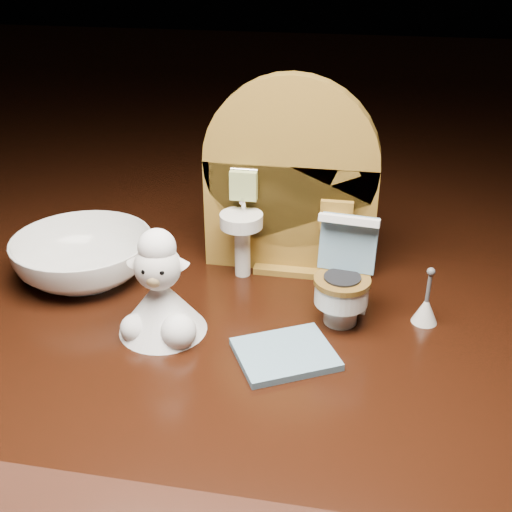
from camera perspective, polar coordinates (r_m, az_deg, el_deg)
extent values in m
cube|color=black|center=(0.48, 1.63, -9.86)|extent=(2.50, 2.50, 0.10)
cube|color=olive|center=(0.49, 2.99, 3.47)|extent=(0.13, 0.02, 0.09)
cylinder|color=olive|center=(0.47, 3.11, 8.22)|extent=(0.13, 0.02, 0.13)
cube|color=olive|center=(0.51, 2.88, -0.71)|extent=(0.05, 0.04, 0.01)
cylinder|color=white|center=(0.49, -1.21, 0.66)|extent=(0.01, 0.01, 0.04)
cylinder|color=white|center=(0.47, -1.31, 3.19)|extent=(0.03, 0.03, 0.01)
cylinder|color=silver|center=(0.48, -1.11, 4.72)|extent=(0.00, 0.00, 0.01)
cube|color=#A6B66A|center=(0.47, -1.12, 6.28)|extent=(0.02, 0.01, 0.02)
cube|color=olive|center=(0.47, 7.17, 3.62)|extent=(0.02, 0.01, 0.02)
cylinder|color=beige|center=(0.47, 7.07, 2.66)|extent=(0.02, 0.02, 0.02)
cylinder|color=white|center=(0.44, 7.53, -4.85)|extent=(0.02, 0.02, 0.02)
cylinder|color=white|center=(0.43, 7.60, -3.24)|extent=(0.04, 0.04, 0.02)
cylinder|color=brown|center=(0.42, 7.67, -2.20)|extent=(0.04, 0.04, 0.00)
cube|color=white|center=(0.45, 8.10, -2.02)|extent=(0.03, 0.02, 0.05)
cube|color=#658CA4|center=(0.43, 8.21, 1.13)|extent=(0.04, 0.02, 0.04)
cube|color=white|center=(0.42, 8.29, 3.17)|extent=(0.04, 0.01, 0.01)
cylinder|color=#9FB31F|center=(0.44, 9.44, 1.05)|extent=(0.01, 0.01, 0.01)
cube|color=#658CA4|center=(0.41, 2.61, -8.70)|extent=(0.08, 0.07, 0.00)
cone|color=white|center=(0.45, 14.84, -4.64)|extent=(0.02, 0.02, 0.02)
cylinder|color=#59595B|center=(0.44, 15.11, -2.70)|extent=(0.00, 0.00, 0.02)
sphere|color=#59595B|center=(0.44, 15.30, -1.35)|extent=(0.01, 0.01, 0.01)
cone|color=white|center=(0.43, -8.40, -4.29)|extent=(0.06, 0.06, 0.04)
sphere|color=white|center=(0.42, -6.92, -6.67)|extent=(0.02, 0.02, 0.02)
sphere|color=white|center=(0.43, -10.69, -6.33)|extent=(0.02, 0.02, 0.02)
sphere|color=silver|center=(0.41, -8.74, -0.95)|extent=(0.03, 0.03, 0.03)
sphere|color=tan|center=(0.40, -9.04, -2.05)|extent=(0.01, 0.01, 0.01)
sphere|color=white|center=(0.41, -8.80, 0.75)|extent=(0.02, 0.02, 0.02)
cone|color=silver|center=(0.41, -10.57, -0.27)|extent=(0.01, 0.01, 0.01)
cone|color=silver|center=(0.41, -6.84, -0.42)|extent=(0.01, 0.01, 0.01)
sphere|color=black|center=(0.40, -9.90, -1.39)|extent=(0.00, 0.00, 0.00)
sphere|color=black|center=(0.40, -8.40, -1.46)|extent=(0.00, 0.00, 0.00)
imported|color=white|center=(0.50, -15.08, -0.14)|extent=(0.10, 0.10, 0.03)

